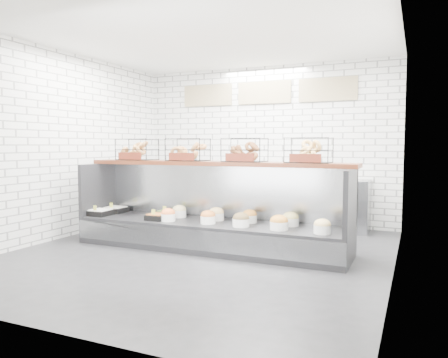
% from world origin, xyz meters
% --- Properties ---
extents(ground, '(5.50, 5.50, 0.00)m').
position_xyz_m(ground, '(0.00, 0.00, 0.00)').
color(ground, black).
rests_on(ground, ground).
extents(room_shell, '(5.02, 5.51, 3.01)m').
position_xyz_m(room_shell, '(0.00, 0.60, 2.06)').
color(room_shell, silver).
rests_on(room_shell, ground).
extents(display_case, '(4.00, 0.90, 1.20)m').
position_xyz_m(display_case, '(0.00, 0.34, 0.33)').
color(display_case, black).
rests_on(display_case, ground).
extents(bagel_shelf, '(4.10, 0.50, 0.40)m').
position_xyz_m(bagel_shelf, '(0.00, 0.52, 1.38)').
color(bagel_shelf, '#431B0E').
rests_on(bagel_shelf, display_case).
extents(prep_counter, '(4.00, 0.60, 1.20)m').
position_xyz_m(prep_counter, '(-0.01, 2.43, 0.47)').
color(prep_counter, '#93969B').
rests_on(prep_counter, ground).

